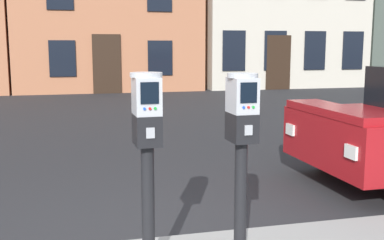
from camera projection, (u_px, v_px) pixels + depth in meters
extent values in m
cylinder|color=black|center=(148.00, 208.00, 3.28)|extent=(0.09, 0.09, 0.89)
cube|color=black|center=(147.00, 130.00, 3.19)|extent=(0.18, 0.24, 0.21)
cube|color=#A5A8AD|center=(150.00, 133.00, 3.07)|extent=(0.06, 0.01, 0.07)
cube|color=#B7BABF|center=(146.00, 96.00, 3.16)|extent=(0.18, 0.23, 0.25)
cube|color=black|center=(150.00, 93.00, 3.04)|extent=(0.12, 0.01, 0.14)
cylinder|color=blue|center=(145.00, 109.00, 3.04)|extent=(0.02, 0.01, 0.02)
cylinder|color=red|center=(150.00, 109.00, 3.05)|extent=(0.02, 0.01, 0.02)
cylinder|color=green|center=(155.00, 108.00, 3.06)|extent=(0.02, 0.01, 0.02)
cylinder|color=#B7BABF|center=(146.00, 75.00, 3.13)|extent=(0.22, 0.22, 0.03)
cylinder|color=black|center=(240.00, 201.00, 3.44)|extent=(0.09, 0.09, 0.88)
cube|color=black|center=(242.00, 127.00, 3.35)|extent=(0.18, 0.24, 0.20)
cube|color=#A5A8AD|center=(248.00, 130.00, 3.23)|extent=(0.06, 0.01, 0.07)
cube|color=#B7BABF|center=(242.00, 95.00, 3.32)|extent=(0.18, 0.23, 0.25)
cube|color=black|center=(249.00, 93.00, 3.20)|extent=(0.12, 0.01, 0.14)
cylinder|color=blue|center=(244.00, 107.00, 3.21)|extent=(0.02, 0.01, 0.02)
cylinder|color=red|center=(249.00, 107.00, 3.22)|extent=(0.02, 0.01, 0.02)
cylinder|color=green|center=(253.00, 107.00, 3.23)|extent=(0.02, 0.01, 0.02)
cylinder|color=#B7BABF|center=(243.00, 75.00, 3.30)|extent=(0.22, 0.22, 0.03)
cube|color=maroon|center=(336.00, 111.00, 5.49)|extent=(0.47, 1.69, 0.10)
cube|color=white|center=(351.00, 152.00, 4.83)|extent=(0.04, 0.20, 0.14)
cube|color=white|center=(291.00, 129.00, 6.13)|extent=(0.04, 0.20, 0.14)
cylinder|color=black|center=(334.00, 147.00, 6.49)|extent=(0.64, 0.23, 0.64)
cube|color=black|center=(62.00, 59.00, 16.48)|extent=(0.90, 0.06, 1.26)
cube|color=black|center=(160.00, 58.00, 17.31)|extent=(0.90, 0.06, 1.26)
cube|color=black|center=(107.00, 64.00, 16.88)|extent=(1.00, 0.07, 2.10)
cube|color=black|center=(234.00, 51.00, 17.95)|extent=(0.90, 0.06, 1.51)
cube|color=black|center=(275.00, 51.00, 18.35)|extent=(0.90, 0.06, 1.51)
cube|color=black|center=(315.00, 50.00, 18.75)|extent=(0.90, 0.06, 1.51)
cube|color=black|center=(353.00, 50.00, 19.16)|extent=(0.90, 0.06, 1.51)
cube|color=black|center=(278.00, 63.00, 18.46)|extent=(1.00, 0.07, 2.10)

